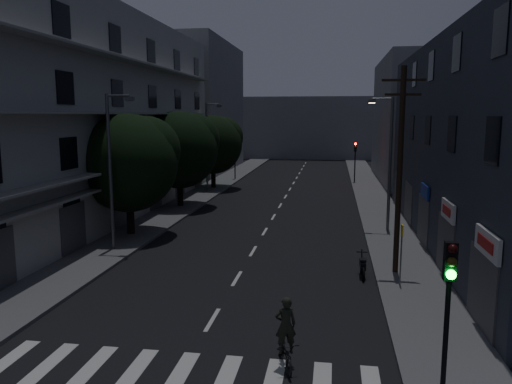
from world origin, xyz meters
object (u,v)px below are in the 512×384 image
(utility_pole, at_px, (400,167))
(cyclist, at_px, (285,344))
(traffic_signal_near, at_px, (449,291))
(motorcycle, at_px, (362,267))
(bus_stop_sign, at_px, (402,243))

(utility_pole, distance_m, cyclist, 10.73)
(traffic_signal_near, distance_m, motorcycle, 10.68)
(motorcycle, relative_size, cyclist, 0.84)
(utility_pole, bearing_deg, cyclist, -114.33)
(traffic_signal_near, xyz_separation_m, cyclist, (-3.90, 1.75, -2.40))
(traffic_signal_near, height_order, utility_pole, utility_pole)
(motorcycle, bearing_deg, utility_pole, 17.58)
(utility_pole, bearing_deg, motorcycle, -161.33)
(traffic_signal_near, relative_size, bus_stop_sign, 1.62)
(utility_pole, height_order, bus_stop_sign, utility_pole)
(traffic_signal_near, distance_m, utility_pole, 10.90)
(utility_pole, distance_m, motorcycle, 4.69)
(bus_stop_sign, relative_size, cyclist, 1.21)
(bus_stop_sign, relative_size, motorcycle, 1.44)
(utility_pole, xyz_separation_m, motorcycle, (-1.47, -0.50, -4.42))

